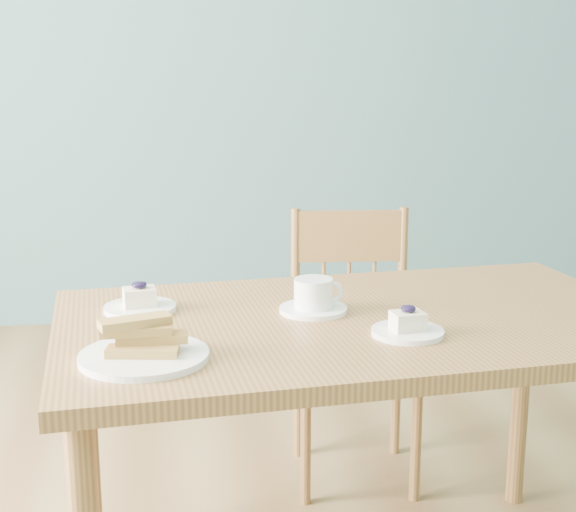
{
  "coord_description": "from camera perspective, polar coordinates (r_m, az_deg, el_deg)",
  "views": [
    {
      "loc": [
        -0.09,
        -1.55,
        1.24
      ],
      "look_at": [
        0.18,
        0.17,
        0.84
      ],
      "focal_mm": 50.0,
      "sensor_mm": 36.0,
      "label": 1
    }
  ],
  "objects": [
    {
      "name": "room",
      "position": [
        1.55,
        -5.82,
        16.82
      ],
      "size": [
        5.01,
        5.01,
        2.71
      ],
      "color": "olive",
      "rests_on": "ground"
    },
    {
      "name": "dining_table",
      "position": [
        1.82,
        5.02,
        -6.41
      ],
      "size": [
        1.39,
        0.87,
        0.71
      ],
      "rotation": [
        0.0,
        0.0,
        0.08
      ],
      "color": "olive",
      "rests_on": "ground"
    },
    {
      "name": "dining_chair",
      "position": [
        2.5,
        4.67,
        -6.27
      ],
      "size": [
        0.41,
        0.4,
        0.83
      ],
      "rotation": [
        0.0,
        0.0,
        -0.09
      ],
      "color": "olive",
      "rests_on": "ground"
    },
    {
      "name": "cheesecake_plate_near",
      "position": [
        1.68,
        8.51,
        -5.04
      ],
      "size": [
        0.15,
        0.15,
        0.06
      ],
      "rotation": [
        0.0,
        0.0,
        0.11
      ],
      "color": "white",
      "rests_on": "dining_table"
    },
    {
      "name": "cheesecake_plate_far",
      "position": [
        1.86,
        -10.49,
        -3.33
      ],
      "size": [
        0.16,
        0.16,
        0.07
      ],
      "rotation": [
        0.0,
        0.0,
        0.14
      ],
      "color": "white",
      "rests_on": "dining_table"
    },
    {
      "name": "coffee_cup",
      "position": [
        1.81,
        1.86,
        -2.99
      ],
      "size": [
        0.15,
        0.15,
        0.08
      ],
      "rotation": [
        0.0,
        0.0,
        0.05
      ],
      "color": "white",
      "rests_on": "dining_table"
    },
    {
      "name": "biscotti_plate",
      "position": [
        1.54,
        -10.23,
        -6.43
      ],
      "size": [
        0.25,
        0.25,
        0.08
      ],
      "rotation": [
        0.0,
        0.0,
        -0.1
      ],
      "color": "white",
      "rests_on": "dining_table"
    }
  ]
}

